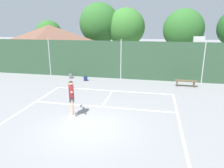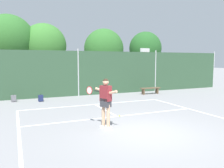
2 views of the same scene
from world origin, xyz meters
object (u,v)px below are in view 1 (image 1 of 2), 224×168
backpack_navy (86,78)px  courtside_bench (186,82)px  tennis_ball (103,107)px  basketball_hoop (198,52)px  tennis_player (71,95)px  backpack_grey (71,76)px

backpack_navy → courtside_bench: courtside_bench is taller
tennis_ball → backpack_navy: (-2.83, 5.29, 0.16)m
basketball_hoop → tennis_player: basketball_hoop is taller
tennis_player → backpack_navy: tennis_player is taller
tennis_player → tennis_ball: bearing=48.7°
basketball_hoop → courtside_bench: (-1.09, -2.61, -1.95)m
basketball_hoop → tennis_player: 11.89m
tennis_ball → courtside_bench: (5.02, 5.22, 0.33)m
backpack_grey → backpack_navy: same height
basketball_hoop → backpack_grey: (-10.47, -1.99, -2.12)m
basketball_hoop → courtside_bench: size_ratio=2.22×
basketball_hoop → tennis_player: (-7.37, -9.26, -1.20)m
basketball_hoop → backpack_grey: bearing=-169.2°
courtside_bench → backpack_grey: bearing=176.2°
tennis_ball → backpack_navy: backpack_navy is taller
tennis_player → basketball_hoop: bearing=51.5°
courtside_bench → tennis_ball: bearing=-133.9°
basketball_hoop → tennis_ball: (-6.11, -7.83, -2.28)m
backpack_navy → courtside_bench: bearing=-0.6°
tennis_ball → courtside_bench: bearing=46.1°
basketball_hoop → tennis_ball: 10.19m
tennis_player → backpack_grey: tennis_player is taller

